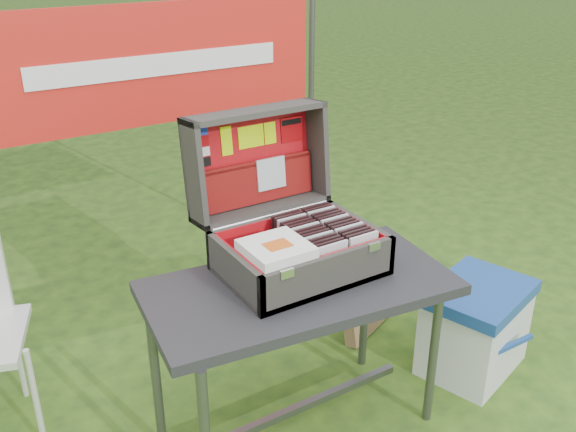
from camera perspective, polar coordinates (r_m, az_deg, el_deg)
ground at (r=2.77m, az=-0.30°, el=-18.32°), size 80.00×80.00×0.00m
table at (r=2.53m, az=0.97°, el=-12.80°), size 1.17×0.68×0.70m
table_top at (r=2.35m, az=1.03°, el=-6.41°), size 1.17×0.68×0.04m
table_leg_fr at (r=2.67m, az=12.81°, el=-11.82°), size 0.04×0.04×0.66m
table_leg_bl at (r=2.53m, az=-11.64°, el=-13.98°), size 0.04×0.04×0.66m
table_leg_br at (r=2.93m, az=6.87°, el=-7.71°), size 0.04×0.04×0.66m
table_brace at (r=2.68m, az=0.93°, el=-16.69°), size 0.97×0.03×0.03m
suitcase at (r=2.34m, az=0.29°, el=1.55°), size 0.57×0.57×0.55m
suitcase_base_bottom at (r=2.41m, az=1.05°, el=-4.70°), size 0.57×0.41×0.02m
suitcase_base_wall_front at (r=2.24m, az=3.74°, el=-5.27°), size 0.57×0.02×0.15m
suitcase_base_wall_back at (r=2.52m, az=-1.32°, el=-1.61°), size 0.57×0.02×0.15m
suitcase_base_wall_left at (r=2.26m, az=-4.80°, el=-5.04°), size 0.02×0.41×0.15m
suitcase_base_wall_right at (r=2.52m, az=6.28°, el=-1.78°), size 0.02×0.41×0.15m
suitcase_liner_floor at (r=2.40m, az=1.05°, el=-4.41°), size 0.52×0.36×0.01m
suitcase_latch_left at (r=2.11m, az=-0.10°, el=-5.15°), size 0.05×0.01×0.03m
suitcase_latch_right at (r=2.30m, az=7.67°, el=-2.72°), size 0.05×0.01×0.03m
suitcase_hinge at (r=2.50m, az=-1.47°, el=0.06°), size 0.51×0.02×0.02m
suitcase_lid_back at (r=2.56m, az=-3.37°, el=5.14°), size 0.57×0.07×0.41m
suitcase_lid_rim_far at (r=2.47m, az=-2.98°, el=9.20°), size 0.57×0.15×0.04m
suitcase_lid_rim_near at (r=2.56m, az=-2.35°, el=0.72°), size 0.57×0.15×0.04m
suitcase_lid_rim_left at (r=2.39m, az=-8.37°, el=3.67°), size 0.02×0.20×0.42m
suitcase_lid_rim_right at (r=2.64m, az=2.53°, el=5.94°), size 0.02×0.20×0.42m
suitcase_lid_liner at (r=2.55m, az=-3.22°, el=5.09°), size 0.52×0.04×0.36m
suitcase_liner_wall_front at (r=2.24m, az=3.54°, el=-4.87°), size 0.52×0.01×0.13m
suitcase_liner_wall_back at (r=2.51m, az=-1.15°, el=-1.50°), size 0.52×0.01×0.13m
suitcase_liner_wall_left at (r=2.26m, az=-4.49°, el=-4.70°), size 0.01×0.36×0.13m
suitcase_liner_wall_right at (r=2.51m, az=6.03°, el=-1.63°), size 0.01×0.36×0.13m
suitcase_lid_pocket at (r=2.56m, az=-2.85°, el=2.96°), size 0.50×0.05×0.17m
suitcase_pocket_edge at (r=2.53m, az=-2.92°, el=4.70°), size 0.49×0.02×0.02m
suitcase_pocket_cd at (r=2.56m, az=-1.52°, el=3.80°), size 0.13×0.02×0.13m
lid_sticker_cc_a at (r=2.43m, az=-7.76°, el=7.50°), size 0.06×0.01×0.03m
lid_sticker_cc_b at (r=2.43m, az=-7.66°, el=6.58°), size 0.06×0.01×0.03m
lid_sticker_cc_c at (r=2.44m, az=-7.57°, el=5.67°), size 0.06×0.01×0.03m
lid_sticker_cc_d at (r=2.45m, az=-7.47°, el=4.76°), size 0.06×0.01×0.03m
lid_card_neon_tall at (r=2.48m, az=-5.48°, el=6.65°), size 0.05×0.02×0.11m
lid_card_neon_main at (r=2.53m, az=-3.31°, el=7.06°), size 0.11×0.01×0.09m
lid_card_neon_small at (r=2.57m, az=-1.61°, el=7.38°), size 0.05×0.01×0.09m
lid_sticker_band at (r=2.62m, az=0.33°, el=7.73°), size 0.10×0.01×0.10m
lid_sticker_band_bar at (r=2.61m, az=0.29°, el=8.37°), size 0.09×0.01×0.02m
cd_left_0 at (r=2.27m, az=3.96°, el=-4.12°), size 0.13×0.01×0.14m
cd_left_1 at (r=2.29m, az=3.64°, el=-3.89°), size 0.13×0.01×0.14m
cd_left_2 at (r=2.30m, az=3.31°, el=-3.67°), size 0.13×0.01×0.14m
cd_left_3 at (r=2.32m, az=3.00°, el=-3.45°), size 0.13×0.01×0.14m
cd_left_4 at (r=2.34m, az=2.68°, el=-3.23°), size 0.13×0.01×0.14m
cd_left_5 at (r=2.35m, az=2.38°, el=-3.02°), size 0.13×0.01×0.14m
cd_left_6 at (r=2.37m, az=2.07°, el=-2.81°), size 0.13×0.01×0.14m
cd_left_7 at (r=2.39m, az=1.77°, el=-2.60°), size 0.13×0.01×0.14m
cd_left_8 at (r=2.40m, az=1.48°, el=-2.39°), size 0.13×0.01×0.14m
cd_left_9 at (r=2.42m, az=1.18°, el=-2.19°), size 0.13×0.01×0.14m
cd_left_10 at (r=2.44m, az=0.90°, el=-1.99°), size 0.13×0.01×0.14m
cd_left_11 at (r=2.45m, az=0.61°, el=-1.79°), size 0.13×0.01×0.14m
cd_left_12 at (r=2.47m, az=0.33°, el=-1.60°), size 0.13×0.01×0.14m
cd_left_13 at (r=2.49m, az=0.06°, el=-1.41°), size 0.13×0.01×0.14m
cd_left_14 at (r=2.50m, az=-0.21°, el=-1.22°), size 0.13×0.01×0.14m
cd_right_0 at (r=2.35m, az=6.69°, el=-3.25°), size 0.13×0.01×0.14m
cd_right_1 at (r=2.36m, az=6.36°, el=-3.04°), size 0.13×0.01×0.14m
cd_right_2 at (r=2.38m, az=6.03°, el=-2.83°), size 0.13×0.01×0.14m
cd_right_3 at (r=2.39m, az=5.70°, el=-2.62°), size 0.13×0.01×0.14m
cd_right_4 at (r=2.41m, az=5.38°, el=-2.42°), size 0.13×0.01×0.14m
cd_right_5 at (r=2.43m, az=5.06°, el=-2.22°), size 0.13×0.01×0.14m
cd_right_6 at (r=2.44m, az=4.75°, el=-2.02°), size 0.13×0.01×0.14m
cd_right_7 at (r=2.46m, az=4.44°, el=-1.82°), size 0.13×0.01×0.14m
cd_right_8 at (r=2.47m, az=4.13°, el=-1.63°), size 0.13×0.01×0.14m
cd_right_9 at (r=2.49m, az=3.83°, el=-1.43°), size 0.13×0.01×0.14m
cd_right_10 at (r=2.51m, az=3.54°, el=-1.25°), size 0.13×0.01×0.14m
cd_right_11 at (r=2.52m, az=3.24°, el=-1.06°), size 0.13×0.01×0.14m
cd_right_12 at (r=2.54m, az=2.95°, el=-0.87°), size 0.13×0.01×0.14m
cd_right_13 at (r=2.56m, az=2.67°, el=-0.69°), size 0.13×0.01×0.14m
cd_right_14 at (r=2.57m, az=2.39°, el=-0.51°), size 0.13×0.01×0.14m
songbook_0 at (r=2.22m, az=-1.06°, el=-3.25°), size 0.21×0.21×0.00m
songbook_1 at (r=2.21m, az=-1.06°, el=-3.14°), size 0.21×0.21×0.00m
songbook_2 at (r=2.21m, az=-1.06°, el=-3.02°), size 0.21×0.21×0.00m
songbook_3 at (r=2.21m, az=-1.06°, el=-2.91°), size 0.21×0.21×0.00m
songbook_4 at (r=2.21m, az=-1.06°, el=-2.79°), size 0.21×0.21×0.00m
songbook_5 at (r=2.20m, az=-1.06°, el=-2.68°), size 0.21×0.21×0.00m
songbook_6 at (r=2.20m, az=-1.06°, el=-2.56°), size 0.21×0.21×0.00m
songbook_graphic at (r=2.19m, az=-0.93°, el=-2.57°), size 0.09×0.07×0.00m
cooler at (r=3.08m, az=16.26°, el=-9.51°), size 0.57×0.49×0.42m
cooler_body at (r=3.10m, az=16.20°, el=-9.95°), size 0.54×0.46×0.37m
cooler_lid at (r=2.98m, az=16.67°, el=-6.58°), size 0.57×0.49×0.06m
cooler_handle at (r=2.97m, az=19.07°, el=-10.89°), size 0.29×0.02×0.02m
chair_leg_fr at (r=2.73m, az=-21.52°, el=-14.86°), size 0.02×0.02×0.45m
chair_leg_br at (r=3.01m, az=-22.91°, el=-11.12°), size 0.02×0.02×0.45m
cardboard_box at (r=3.25m, az=6.93°, el=-6.76°), size 0.41×0.28×0.42m
banner_post_right at (r=3.57m, az=2.01°, el=7.65°), size 0.03×0.03×1.70m
banner at (r=3.07m, az=-11.39°, el=13.07°), size 1.60×0.02×0.55m
banner_text at (r=3.06m, az=-11.31°, el=13.04°), size 1.20×0.00×0.10m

